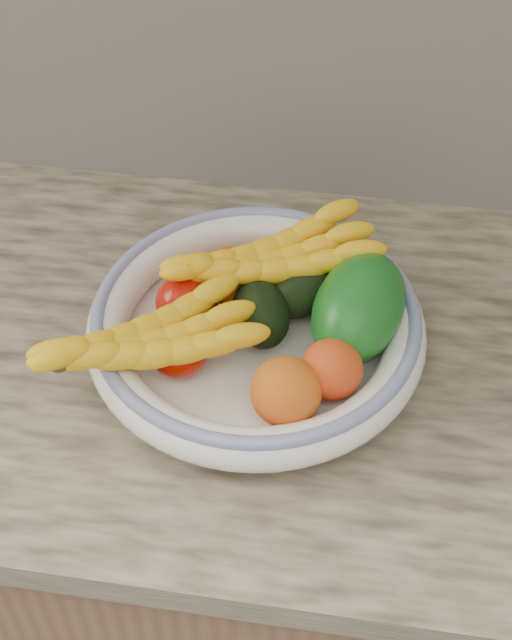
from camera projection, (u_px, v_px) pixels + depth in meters
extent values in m
cube|color=brown|center=(258.00, 541.00, 1.41)|extent=(2.40, 0.62, 0.86)
cube|color=#C0AE89|center=(259.00, 353.00, 1.08)|extent=(2.44, 0.66, 0.04)
cube|color=beige|center=(297.00, 24.00, 1.10)|extent=(2.40, 0.02, 0.50)
cylinder|color=white|center=(256.00, 350.00, 1.05)|extent=(0.13, 0.13, 0.02)
cylinder|color=white|center=(256.00, 342.00, 1.04)|extent=(0.32, 0.32, 0.01)
torus|color=white|center=(256.00, 327.00, 1.02)|extent=(0.39, 0.39, 0.05)
torus|color=#32458E|center=(256.00, 314.00, 1.01)|extent=(0.37, 0.37, 0.02)
ellipsoid|color=#F45105|center=(228.00, 267.00, 1.08)|extent=(0.07, 0.07, 0.05)
ellipsoid|color=#FF6705|center=(294.00, 258.00, 1.09)|extent=(0.06, 0.06, 0.05)
ellipsoid|color=#E65304|center=(268.00, 288.00, 1.06)|extent=(0.06, 0.06, 0.05)
ellipsoid|color=#F26005|center=(234.00, 288.00, 1.06)|extent=(0.05, 0.05, 0.05)
ellipsoid|color=#AA1107|center=(187.00, 302.00, 1.03)|extent=(0.08, 0.08, 0.07)
ellipsoid|color=#A60E01|center=(179.00, 351.00, 0.98)|extent=(0.07, 0.07, 0.06)
ellipsoid|color=black|center=(261.00, 313.00, 1.02)|extent=(0.09, 0.11, 0.07)
ellipsoid|color=black|center=(303.00, 291.00, 1.04)|extent=(0.11, 0.11, 0.06)
ellipsoid|color=#105916|center=(358.00, 308.00, 1.00)|extent=(0.16, 0.18, 0.14)
ellipsoid|color=orange|center=(286.00, 392.00, 0.93)|extent=(0.10, 0.10, 0.08)
ellipsoid|color=orange|center=(332.00, 369.00, 0.95)|extent=(0.09, 0.09, 0.07)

